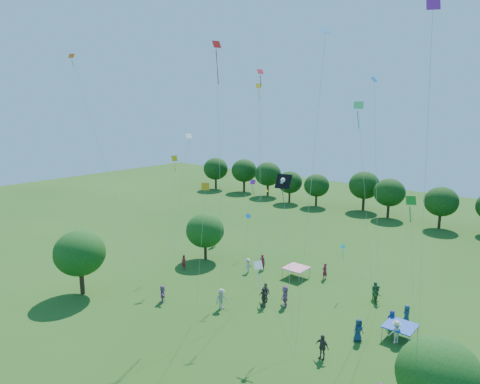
% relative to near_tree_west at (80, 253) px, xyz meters
% --- Properties ---
extents(near_tree_west, '(4.71, 4.71, 6.17)m').
position_rel_near_tree_west_xyz_m(near_tree_west, '(0.00, 0.00, 0.00)').
color(near_tree_west, '#422B19').
rests_on(near_tree_west, ground).
extents(near_tree_north, '(4.37, 4.37, 5.46)m').
position_rel_near_tree_west_xyz_m(near_tree_north, '(2.43, 14.04, -0.55)').
color(near_tree_north, '#422B19').
rests_on(near_tree_north, ground).
extents(near_tree_east, '(4.40, 4.40, 5.57)m').
position_rel_near_tree_west_xyz_m(near_tree_east, '(30.70, 2.58, -0.46)').
color(near_tree_east, '#422B19').
rests_on(near_tree_east, ground).
extents(treeline, '(88.01, 8.77, 6.77)m').
position_rel_near_tree_west_xyz_m(treeline, '(13.46, 46.40, 0.05)').
color(treeline, '#422B19').
rests_on(treeline, ground).
extents(tent_red_stripe, '(2.20, 2.20, 1.10)m').
position_rel_near_tree_west_xyz_m(tent_red_stripe, '(13.33, 16.24, -3.01)').
color(tent_red_stripe, '#F51C4F').
rests_on(tent_red_stripe, ground).
extents(tent_blue, '(2.20, 2.20, 1.10)m').
position_rel_near_tree_west_xyz_m(tent_blue, '(25.82, 11.22, -3.01)').
color(tent_blue, '#1A47AF').
rests_on(tent_blue, ground).
extents(crowd_person_0, '(0.81, 0.47, 1.60)m').
position_rel_near_tree_west_xyz_m(crowd_person_0, '(24.80, 12.22, -3.24)').
color(crowd_person_0, navy).
rests_on(crowd_person_0, ground).
extents(crowd_person_1, '(0.65, 0.47, 1.61)m').
position_rel_near_tree_west_xyz_m(crowd_person_1, '(2.80, 10.33, -3.24)').
color(crowd_person_1, maroon).
rests_on(crowd_person_1, ground).
extents(crowd_person_2, '(0.64, 0.89, 1.62)m').
position_rel_near_tree_west_xyz_m(crowd_person_2, '(22.10, 16.03, -3.23)').
color(crowd_person_2, '#295323').
rests_on(crowd_person_2, ground).
extents(crowd_person_3, '(0.67, 1.25, 1.83)m').
position_rel_near_tree_west_xyz_m(crowd_person_3, '(12.05, 6.18, -3.12)').
color(crowd_person_3, '#AAA088').
rests_on(crowd_person_3, ground).
extents(crowd_person_4, '(1.12, 0.68, 1.79)m').
position_rel_near_tree_west_xyz_m(crowd_person_4, '(14.69, 8.79, -3.15)').
color(crowd_person_4, '#443936').
rests_on(crowd_person_4, ground).
extents(crowd_person_6, '(0.76, 0.98, 1.77)m').
position_rel_near_tree_west_xyz_m(crowd_person_6, '(23.51, 8.87, -3.16)').
color(crowd_person_6, navy).
rests_on(crowd_person_6, ground).
extents(crowd_person_7, '(0.67, 0.46, 1.73)m').
position_rel_near_tree_west_xyz_m(crowd_person_7, '(9.36, 15.76, -3.18)').
color(crowd_person_7, maroon).
rests_on(crowd_person_7, ground).
extents(crowd_person_8, '(0.89, 0.84, 1.61)m').
position_rel_near_tree_west_xyz_m(crowd_person_8, '(21.58, 16.67, -3.24)').
color(crowd_person_8, '#2B663D').
rests_on(crowd_person_8, ground).
extents(crowd_person_9, '(0.59, 1.06, 1.54)m').
position_rel_near_tree_west_xyz_m(crowd_person_9, '(8.62, 14.13, -3.27)').
color(crowd_person_9, beige).
rests_on(crowd_person_9, ground).
extents(crowd_person_10, '(1.11, 0.59, 1.81)m').
position_rel_near_tree_west_xyz_m(crowd_person_10, '(22.55, 5.09, -3.13)').
color(crowd_person_10, '#443B37').
rests_on(crowd_person_10, ground).
extents(crowd_person_11, '(1.43, 1.38, 1.57)m').
position_rel_near_tree_west_xyz_m(crowd_person_11, '(7.13, 3.74, -3.26)').
color(crowd_person_11, '#8D5286').
rests_on(crowd_person_11, ground).
extents(crowd_person_12, '(0.44, 0.81, 1.63)m').
position_rel_near_tree_west_xyz_m(crowd_person_12, '(25.42, 13.83, -3.23)').
color(crowd_person_12, navy).
rests_on(crowd_person_12, ground).
extents(crowd_person_13, '(0.58, 0.73, 1.70)m').
position_rel_near_tree_west_xyz_m(crowd_person_13, '(15.78, 17.78, -3.19)').
color(crowd_person_13, maroon).
rests_on(crowd_person_13, ground).
extents(crowd_person_14, '(1.01, 0.70, 1.85)m').
position_rel_near_tree_west_xyz_m(crowd_person_14, '(0.06, 17.90, -3.12)').
color(crowd_person_14, '#275A26').
rests_on(crowd_person_14, ground).
extents(crowd_person_15, '(1.15, 1.21, 1.77)m').
position_rel_near_tree_west_xyz_m(crowd_person_15, '(25.80, 10.42, -3.15)').
color(crowd_person_15, beige).
rests_on(crowd_person_15, ground).
extents(crowd_person_16, '(1.10, 0.64, 1.77)m').
position_rel_near_tree_west_xyz_m(crowd_person_16, '(14.19, 9.75, -3.16)').
color(crowd_person_16, '#3D3431').
rests_on(crowd_person_16, ground).
extents(crowd_person_17, '(1.43, 1.85, 1.90)m').
position_rel_near_tree_west_xyz_m(crowd_person_17, '(16.05, 10.14, -3.09)').
color(crowd_person_17, '#A8628E').
rests_on(crowd_person_17, ground).
extents(pirate_kite, '(3.91, 3.64, 10.91)m').
position_rel_near_tree_west_xyz_m(pirate_kite, '(17.36, 7.56, 7.51)').
color(pirate_kite, black).
extents(red_high_kite, '(5.62, 5.71, 21.76)m').
position_rel_near_tree_west_xyz_m(red_high_kite, '(9.54, 8.72, 14.72)').
color(red_high_kite, red).
extents(small_kite_0, '(0.58, 0.72, 19.36)m').
position_rel_near_tree_west_xyz_m(small_kite_0, '(11.34, 12.56, 11.83)').
color(small_kite_0, red).
extents(small_kite_1, '(2.63, 1.40, 10.67)m').
position_rel_near_tree_west_xyz_m(small_kite_1, '(13.89, 2.35, 5.86)').
color(small_kite_1, orange).
extents(small_kite_2, '(2.53, 2.66, 18.38)m').
position_rel_near_tree_west_xyz_m(small_kite_2, '(8.42, 16.15, 11.57)').
color(small_kite_2, yellow).
extents(small_kite_3, '(1.18, 3.59, 16.44)m').
position_rel_near_tree_west_xyz_m(small_kite_3, '(21.51, 11.95, 10.80)').
color(small_kite_3, green).
extents(small_kite_4, '(0.68, 1.54, 6.11)m').
position_rel_near_tree_west_xyz_m(small_kite_4, '(11.19, 10.88, 2.21)').
color(small_kite_4, '#1787EA').
extents(small_kite_5, '(3.17, 4.43, 7.38)m').
position_rel_near_tree_west_xyz_m(small_kite_5, '(4.01, 19.89, 3.37)').
color(small_kite_5, '#891894').
extents(small_kite_6, '(1.76, 2.40, 6.82)m').
position_rel_near_tree_west_xyz_m(small_kite_6, '(20.81, 0.41, 2.89)').
color(small_kite_6, white).
extents(small_kite_7, '(3.55, 0.58, 3.49)m').
position_rel_near_tree_west_xyz_m(small_kite_7, '(19.07, 15.81, -0.04)').
color(small_kite_7, '#0ED3B6').
extents(small_kite_8, '(6.33, 2.18, 20.58)m').
position_rel_near_tree_west_xyz_m(small_kite_8, '(1.10, 1.48, 11.97)').
color(small_kite_8, '#E5540D').
extents(small_kite_9, '(3.22, 3.79, 10.84)m').
position_rel_near_tree_west_xyz_m(small_kite_9, '(1.04, 10.89, 6.24)').
color(small_kite_9, '#DDA90B').
extents(small_kite_10, '(4.83, 4.19, 6.40)m').
position_rel_near_tree_west_xyz_m(small_kite_10, '(4.92, 19.66, 1.80)').
color(small_kite_10, orange).
extents(small_kite_11, '(2.19, 2.47, 10.61)m').
position_rel_near_tree_west_xyz_m(small_kite_11, '(27.37, 6.90, 6.02)').
color(small_kite_11, '#187D16').
extents(small_kite_12, '(1.69, 0.53, 20.20)m').
position_rel_near_tree_west_xyz_m(small_kite_12, '(23.21, 1.96, 10.95)').
color(small_kite_12, '#1482CF').
extents(small_kite_13, '(0.77, 4.53, 20.60)m').
position_rel_near_tree_west_xyz_m(small_kite_13, '(29.32, 1.77, 12.40)').
color(small_kite_13, '#A91C8E').
extents(small_kite_14, '(1.37, 4.17, 13.25)m').
position_rel_near_tree_west_xyz_m(small_kite_14, '(2.69, 11.15, 8.04)').
color(small_kite_14, silver).
extents(small_kite_15, '(0.63, 2.91, 18.21)m').
position_rel_near_tree_west_xyz_m(small_kite_15, '(22.33, 12.91, 10.02)').
color(small_kite_15, '#0C75C1').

